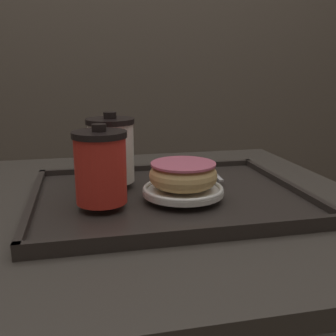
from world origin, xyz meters
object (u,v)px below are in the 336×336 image
Objects in this scene: coffee_cup_front at (101,167)px; spoon at (206,165)px; coffee_cup_rear at (111,150)px; donut_chocolate_glazed at (183,174)px.

spoon is at bearing 37.88° from coffee_cup_front.
coffee_cup_rear is 1.13× the size of donut_chocolate_glazed.
coffee_cup_front is at bearing 130.98° from spoon.
coffee_cup_rear reaches higher than spoon.
spoon is (0.25, 0.19, -0.06)m from coffee_cup_front.
donut_chocolate_glazed is 0.21m from spoon.
donut_chocolate_glazed is at bearing 5.47° from coffee_cup_front.
coffee_cup_rear is 0.83× the size of spoon.
coffee_cup_front is 0.80× the size of spoon.
donut_chocolate_glazed is (0.15, 0.01, -0.03)m from coffee_cup_front.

